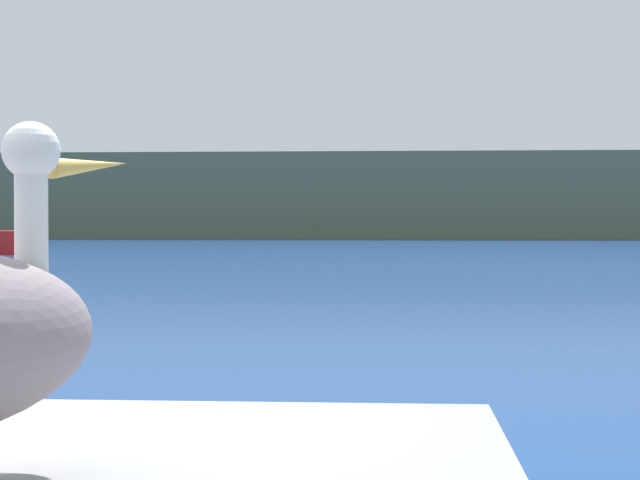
% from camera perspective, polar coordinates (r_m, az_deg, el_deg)
% --- Properties ---
extents(hillside_backdrop, '(140.00, 17.18, 6.18)m').
position_cam_1_polar(hillside_backdrop, '(83.08, 2.56, 2.27)').
color(hillside_backdrop, '#5B664C').
rests_on(hillside_backdrop, ground).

